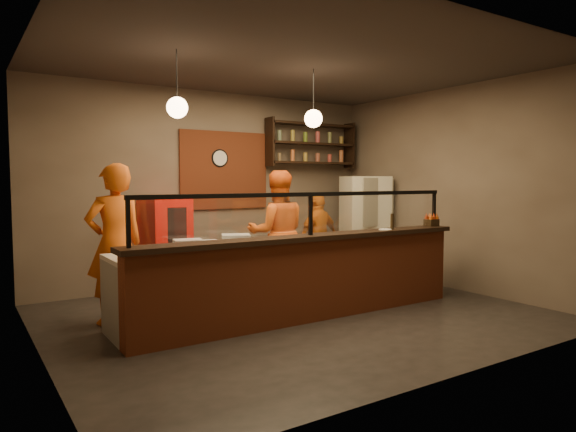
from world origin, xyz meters
TOP-DOWN VIEW (x-y plane):
  - floor at (0.00, 0.00)m, footprint 6.00×6.00m
  - ceiling at (0.00, 0.00)m, footprint 6.00×6.00m
  - wall_back at (0.00, 2.50)m, footprint 6.00×0.00m
  - wall_left at (-3.00, 0.00)m, footprint 0.00×5.00m
  - wall_right at (3.00, 0.00)m, footprint 0.00×5.00m
  - wall_front at (0.00, -2.50)m, footprint 6.00×0.00m
  - brick_patch at (0.20, 2.47)m, footprint 1.60×0.04m
  - service_counter at (0.00, -0.30)m, footprint 4.60×0.25m
  - counter_ledge at (0.00, -0.30)m, footprint 4.70×0.37m
  - worktop_cabinet at (0.00, 0.20)m, footprint 4.60×0.75m
  - worktop at (0.00, 0.20)m, footprint 4.60×0.75m
  - sneeze_guard at (0.00, -0.30)m, footprint 4.50×0.05m
  - wall_shelving at (1.90, 2.32)m, footprint 1.84×0.28m
  - wall_clock at (0.10, 2.46)m, footprint 0.30×0.04m
  - pendant_left at (-1.50, 0.20)m, footprint 0.24×0.24m
  - pendant_right at (0.40, 0.20)m, footprint 0.24×0.24m
  - cook_left at (-2.05, 0.89)m, footprint 0.75×0.54m
  - cook_mid at (0.43, 1.16)m, footprint 1.11×1.01m
  - cook_right at (1.44, 1.48)m, footprint 0.95×0.53m
  - fridge at (2.60, 1.63)m, footprint 0.94×0.91m
  - red_cooler at (-0.97, 2.15)m, footprint 0.73×0.68m
  - pizza_dough at (1.03, 0.32)m, footprint 0.55×0.55m
  - prep_tub_a at (-1.44, 0.09)m, footprint 0.36×0.32m
  - prep_tub_b at (-0.78, 0.18)m, footprint 0.42×0.39m
  - prep_tub_c at (-1.21, 0.07)m, footprint 0.30×0.26m
  - rolling_pin at (-0.88, 0.19)m, footprint 0.40×0.10m
  - condiment_caddy at (2.20, -0.27)m, footprint 0.19×0.15m
  - pepper_mill at (1.35, -0.33)m, footprint 0.06×0.06m
  - small_plate at (1.22, -0.33)m, footprint 0.20×0.20m

SIDE VIEW (x-z plane):
  - floor at x=0.00m, z-range 0.00..0.00m
  - worktop_cabinet at x=0.00m, z-range 0.00..0.85m
  - service_counter at x=0.00m, z-range 0.00..1.00m
  - red_cooler at x=-0.97m, z-range 0.00..1.49m
  - cook_right at x=1.44m, z-range 0.00..1.52m
  - worktop at x=0.00m, z-range 0.85..0.90m
  - fridge at x=2.60m, z-range 0.00..1.80m
  - pizza_dough at x=1.03m, z-range 0.90..0.91m
  - rolling_pin at x=-0.88m, z-range 0.90..0.97m
  - cook_mid at x=0.43m, z-range 0.00..1.88m
  - prep_tub_c at x=-1.21m, z-range 0.90..1.03m
  - cook_left at x=-2.05m, z-range 0.00..1.93m
  - prep_tub_a at x=-1.44m, z-range 0.90..1.06m
  - prep_tub_b at x=-0.78m, z-range 0.90..1.07m
  - counter_ledge at x=0.00m, z-range 1.00..1.06m
  - small_plate at x=1.22m, z-range 1.06..1.07m
  - condiment_caddy at x=2.20m, z-range 1.06..1.16m
  - pepper_mill at x=1.35m, z-range 1.06..1.28m
  - sneeze_guard at x=0.00m, z-range 1.11..1.63m
  - wall_back at x=0.00m, z-range -1.40..4.60m
  - wall_left at x=-3.00m, z-range -0.90..4.10m
  - wall_right at x=3.00m, z-range -0.90..4.10m
  - wall_front at x=0.00m, z-range -1.40..4.60m
  - brick_patch at x=0.20m, z-range 1.25..2.55m
  - wall_clock at x=0.10m, z-range 1.95..2.25m
  - wall_shelving at x=1.90m, z-range 1.98..2.83m
  - pendant_left at x=-1.50m, z-range 2.17..2.94m
  - pendant_right at x=0.40m, z-range 2.17..2.94m
  - ceiling at x=0.00m, z-range 3.20..3.20m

